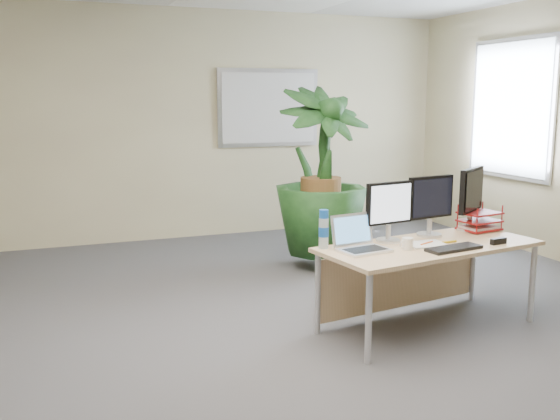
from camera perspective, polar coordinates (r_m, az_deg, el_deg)
name	(u,v)px	position (r m, az deg, el deg)	size (l,w,h in m)	color
floor	(306,371)	(4.01, 2.38, -14.45)	(8.00, 8.00, 0.00)	#47464B
back_wall	(172,126)	(7.49, -9.87, 7.61)	(7.00, 0.04, 2.70)	tan
whiteboard	(269,108)	(7.77, -1.04, 9.32)	(1.30, 0.04, 0.95)	#B8B8BD
window	(511,109)	(7.48, 20.35, 8.66)	(0.04, 1.30, 1.55)	#B8B8BD
desk	(421,259)	(4.72, 12.74, -4.39)	(1.72, 0.93, 0.63)	tan
floor_plant	(321,193)	(6.13, 3.74, 1.56)	(0.84, 0.84, 1.50)	#133414
monitor_left	(389,208)	(4.61, 9.95, 0.21)	(0.40, 0.18, 0.44)	silver
monitor_right	(431,202)	(4.86, 13.61, 0.73)	(0.42, 0.19, 0.46)	silver
monitor_dark	(471,195)	(5.16, 17.09, 1.35)	(0.39, 0.29, 0.50)	silver
laptop	(359,241)	(4.37, 7.24, -2.86)	(0.38, 0.34, 0.24)	white
keyboard	(454,248)	(4.50, 15.61, -3.39)	(0.42, 0.14, 0.02)	black
coffee_mug	(407,244)	(4.43, 11.55, -3.04)	(0.11, 0.07, 0.08)	white
spiral_notebook	(426,244)	(4.60, 13.22, -3.07)	(0.27, 0.20, 0.01)	silver
orange_pen	(427,243)	(4.60, 13.28, -2.95)	(0.01, 0.01, 0.15)	orange
yellow_highlighter	(449,242)	(4.71, 15.21, -2.83)	(0.02, 0.02, 0.13)	gold
water_bottle	(324,230)	(4.37, 4.01, -1.83)	(0.07, 0.07, 0.27)	silver
letter_tray	(479,222)	(5.21, 17.76, -1.09)	(0.33, 0.27, 0.14)	maroon
stapler	(498,241)	(4.78, 19.34, -2.69)	(0.14, 0.04, 0.05)	black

